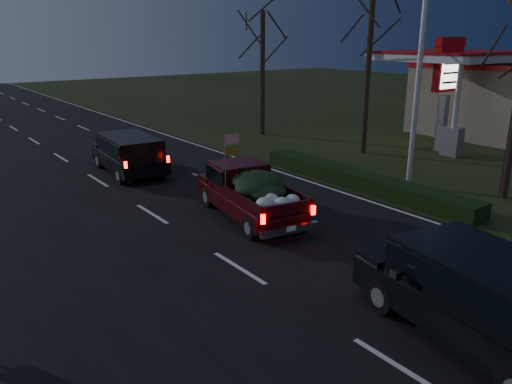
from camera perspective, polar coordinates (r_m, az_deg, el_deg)
ground at (r=12.74m, az=-1.94°, el=-8.73°), size 120.00×120.00×0.00m
road_asphalt at (r=12.73m, az=-1.94°, el=-8.69°), size 14.00×120.00×0.02m
hedge_row at (r=19.67m, az=11.78°, el=1.36°), size 1.00×10.00×0.60m
light_pole at (r=19.66m, az=18.44°, el=16.18°), size 0.50×0.90×9.16m
gas_price_pylon at (r=26.79m, az=21.00°, el=12.33°), size 2.00×0.41×5.57m
gas_station_building at (r=34.37m, az=26.60°, el=9.56°), size 10.00×7.00×4.00m
gas_canopy at (r=28.98m, az=21.62°, el=13.73°), size 7.10×6.10×4.88m
bare_tree_mid at (r=25.12m, az=13.05°, el=18.66°), size 3.60×3.60×8.50m
bare_tree_far at (r=29.54m, az=0.76°, el=16.64°), size 3.60×3.60×7.00m
pickup_truck at (r=15.94m, az=-0.77°, el=0.30°), size 2.54×4.93×2.46m
lead_suv at (r=21.74m, az=-14.30°, el=4.60°), size 2.28×4.73×1.32m
rear_suv at (r=10.26m, az=25.10°, el=-10.48°), size 2.99×5.33×1.44m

